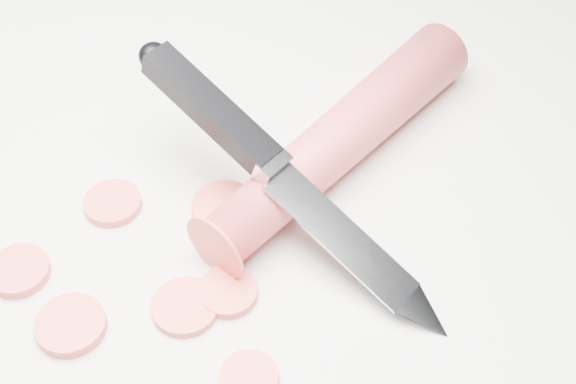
# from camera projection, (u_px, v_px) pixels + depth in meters

# --- Properties ---
(ground) EXTENTS (2.40, 2.40, 0.00)m
(ground) POSITION_uv_depth(u_px,v_px,m) (189.00, 215.00, 0.49)
(ground) COLOR silver
(ground) RESTS_ON ground
(carrot) EXTENTS (0.13, 0.22, 0.04)m
(carrot) POSITION_uv_depth(u_px,v_px,m) (341.00, 138.00, 0.51)
(carrot) COLOR #CA353D
(carrot) RESTS_ON ground
(carrot_slice_0) EXTENTS (0.04, 0.04, 0.01)m
(carrot_slice_0) POSITION_uv_depth(u_px,v_px,m) (113.00, 203.00, 0.49)
(carrot_slice_0) COLOR #E9483A
(carrot_slice_0) RESTS_ON ground
(carrot_slice_1) EXTENTS (0.04, 0.04, 0.01)m
(carrot_slice_1) POSITION_uv_depth(u_px,v_px,m) (71.00, 325.00, 0.44)
(carrot_slice_1) COLOR #E9483A
(carrot_slice_1) RESTS_ON ground
(carrot_slice_2) EXTENTS (0.04, 0.04, 0.01)m
(carrot_slice_2) POSITION_uv_depth(u_px,v_px,m) (224.00, 207.00, 0.49)
(carrot_slice_2) COLOR #E9483A
(carrot_slice_2) RESTS_ON ground
(carrot_slice_3) EXTENTS (0.03, 0.03, 0.01)m
(carrot_slice_3) POSITION_uv_depth(u_px,v_px,m) (249.00, 378.00, 0.42)
(carrot_slice_3) COLOR #E9483A
(carrot_slice_3) RESTS_ON ground
(carrot_slice_4) EXTENTS (0.03, 0.03, 0.01)m
(carrot_slice_4) POSITION_uv_depth(u_px,v_px,m) (228.00, 292.00, 0.45)
(carrot_slice_4) COLOR #E9483A
(carrot_slice_4) RESTS_ON ground
(carrot_slice_5) EXTENTS (0.04, 0.04, 0.01)m
(carrot_slice_5) POSITION_uv_depth(u_px,v_px,m) (19.00, 271.00, 0.46)
(carrot_slice_5) COLOR #E9483A
(carrot_slice_5) RESTS_ON ground
(carrot_slice_6) EXTENTS (0.04, 0.04, 0.01)m
(carrot_slice_6) POSITION_uv_depth(u_px,v_px,m) (185.00, 307.00, 0.44)
(carrot_slice_6) COLOR #E9483A
(carrot_slice_6) RESTS_ON ground
(kitchen_knife) EXTENTS (0.22, 0.12, 0.08)m
(kitchen_knife) POSITION_uv_depth(u_px,v_px,m) (290.00, 179.00, 0.45)
(kitchen_knife) COLOR #B8BABF
(kitchen_knife) RESTS_ON ground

